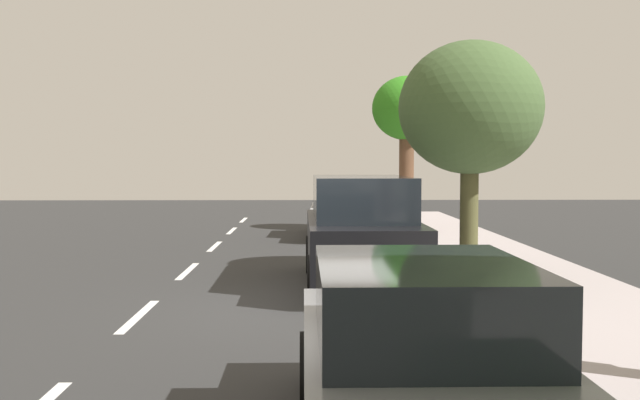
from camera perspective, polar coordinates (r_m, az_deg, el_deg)
name	(u,v)px	position (r m, az deg, el deg)	size (l,w,h in m)	color
ground	(311,304)	(11.23, -0.71, -8.45)	(59.90, 59.90, 0.00)	#2D2D2D
sidewalk	(547,299)	(11.85, 17.97, -7.69)	(3.54, 37.44, 0.12)	#B0A3A4
curb_edge	(432,300)	(11.39, 9.06, -8.01)	(0.16, 37.44, 0.12)	gray
lane_stripe_centre	(139,316)	(10.72, -14.53, -9.10)	(0.14, 35.80, 0.01)	white
lane_stripe_bike_edge	(339,304)	(11.24, 1.57, -8.42)	(0.12, 37.44, 0.01)	white
parked_sedan_grey_second	(422,364)	(5.41, 8.31, -13.06)	(1.86, 4.41, 1.52)	slate
parked_suv_black_mid	(361,230)	(12.74, 3.32, -2.41)	(2.00, 4.72, 1.99)	black
parked_sedan_silver_far	(341,211)	(21.12, 1.69, -0.94)	(1.94, 4.45, 1.52)	#B7BABF
bicycle_at_curb	(370,240)	(17.13, 4.05, -3.23)	(1.71, 0.46, 0.73)	black
cyclist_with_backpack	(381,211)	(16.64, 4.95, -0.87)	(0.46, 0.61, 1.78)	#C6B284
street_tree_far_end	(470,109)	(13.98, 12.12, 7.23)	(2.77, 2.77, 4.47)	#4C4A29
street_tree_corner	(407,113)	(22.57, 7.07, 7.05)	(2.21, 2.21, 4.84)	brown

